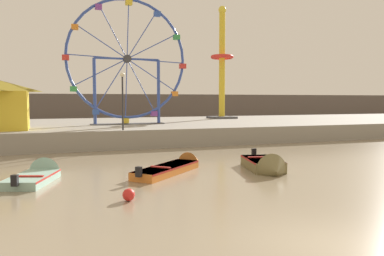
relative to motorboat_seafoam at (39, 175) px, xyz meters
The scene contains 11 objects.
ground_plane 13.01m from the motorboat_seafoam, 58.02° to the right, with size 240.00×240.00×0.00m, color gray.
quay_promenade 20.14m from the motorboat_seafoam, 70.00° to the left, with size 110.00×20.30×1.39m, color gray.
distant_town_skyline 40.22m from the motorboat_seafoam, 80.13° to the left, with size 140.00×3.00×4.40m, color #564C47.
motorboat_seafoam is the anchor object (origin of this frame).
motorboat_olive_wood 10.74m from the motorboat_seafoam, ahead, with size 2.36×4.13×1.47m.
motorboat_orange_hull 6.55m from the motorboat_seafoam, ahead, with size 5.01×4.84×1.16m.
ferris_wheel_blue_frame 18.72m from the motorboat_seafoam, 66.33° to the left, with size 10.91×1.20×11.08m.
drop_tower_yellow_tower 30.96m from the motorboat_seafoam, 49.98° to the left, with size 2.80×2.80×12.95m.
carnival_booth_yellow_awning 13.08m from the motorboat_seafoam, 102.92° to the left, with size 4.12×3.88×3.57m.
promenade_lamp_near 11.52m from the motorboat_seafoam, 60.03° to the left, with size 0.32×0.32×4.13m.
mooring_buoy_orange 5.99m from the motorboat_seafoam, 59.25° to the right, with size 0.44×0.44×0.44m, color red.
Camera 1 is at (-6.35, -7.59, 3.56)m, focal length 36.52 mm.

